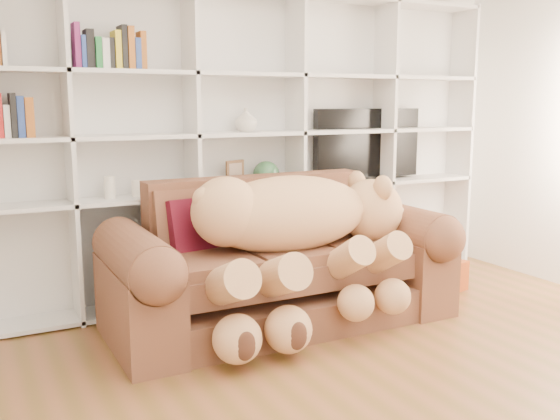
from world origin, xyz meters
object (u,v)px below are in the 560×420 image
teddy_bear (297,230)px  tv (367,145)px  gift_box (444,275)px  sofa (279,269)px

teddy_bear → tv: tv is taller
teddy_bear → gift_box: (1.53, 0.23, -0.57)m
sofa → gift_box: sofa is taller
teddy_bear → sofa: bearing=96.2°
teddy_bear → gift_box: teddy_bear is taller
sofa → gift_box: (1.56, 0.03, -0.26)m
sofa → gift_box: bearing=1.2°
gift_box → tv: (-0.32, 0.68, 1.05)m
sofa → tv: tv is taller
tv → sofa: bearing=-149.9°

